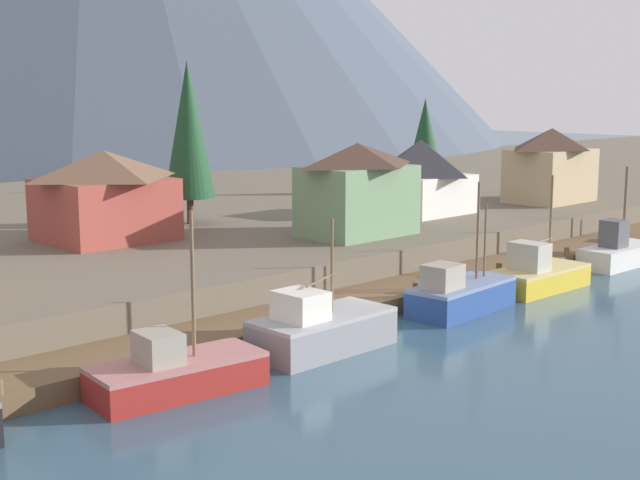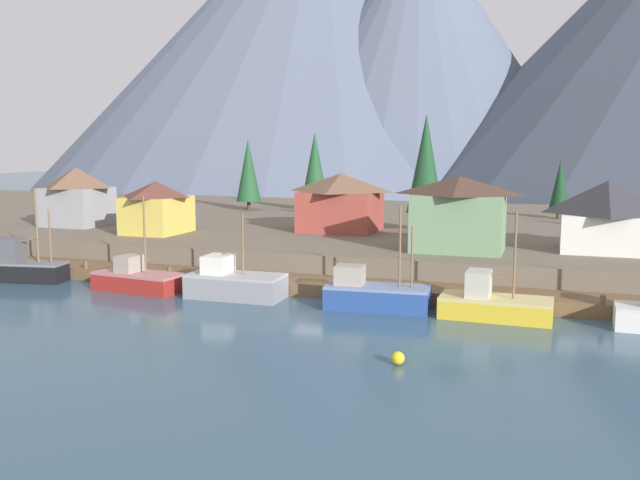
% 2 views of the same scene
% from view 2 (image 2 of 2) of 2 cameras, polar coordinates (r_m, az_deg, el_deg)
% --- Properties ---
extents(ground_plane, '(400.00, 400.00, 1.00)m').
position_cam_2_polar(ground_plane, '(69.14, 4.79, -1.80)').
color(ground_plane, '#335166').
extents(dock, '(80.00, 4.00, 1.60)m').
position_cam_2_polar(dock, '(51.97, -0.10, -3.89)').
color(dock, brown).
rests_on(dock, ground_plane).
extents(shoreline_bank, '(400.00, 56.00, 2.50)m').
position_cam_2_polar(shoreline_bank, '(80.46, 6.90, 0.79)').
color(shoreline_bank, '#665B4C').
rests_on(shoreline_bank, ground_plane).
extents(mountain_west_peak, '(165.44, 165.44, 87.99)m').
position_cam_2_polar(mountain_west_peak, '(211.65, 0.05, 16.84)').
color(mountain_west_peak, slate).
rests_on(mountain_west_peak, ground_plane).
extents(mountain_central_peak, '(90.82, 90.82, 67.61)m').
position_cam_2_polar(mountain_central_peak, '(178.47, 8.23, 15.13)').
color(mountain_central_peak, slate).
rests_on(mountain_central_peak, ground_plane).
extents(fishing_boat_black, '(7.37, 3.39, 7.73)m').
position_cam_2_polar(fishing_boat_black, '(61.49, -23.93, -2.02)').
color(fishing_boat_black, black).
rests_on(fishing_boat_black, ground_plane).
extents(fishing_boat_red, '(7.37, 3.58, 7.42)m').
position_cam_2_polar(fishing_boat_red, '(54.48, -15.14, -3.21)').
color(fishing_boat_red, maroon).
rests_on(fishing_boat_red, ground_plane).
extents(fishing_boat_grey, '(7.15, 3.29, 6.29)m').
position_cam_2_polar(fishing_boat_grey, '(50.45, -7.27, -3.64)').
color(fishing_boat_grey, gray).
rests_on(fishing_boat_grey, ground_plane).
extents(fishing_boat_blue, '(7.29, 3.32, 7.15)m').
position_cam_2_polar(fishing_boat_blue, '(46.79, 4.60, -4.60)').
color(fishing_boat_blue, navy).
rests_on(fishing_boat_blue, ground_plane).
extents(fishing_boat_yellow, '(7.16, 3.17, 7.03)m').
position_cam_2_polar(fishing_boat_yellow, '(45.63, 14.35, -5.22)').
color(fishing_boat_yellow, gold).
rests_on(fishing_boat_yellow, ground_plane).
extents(house_red, '(7.86, 7.24, 5.88)m').
position_cam_2_polar(house_red, '(69.36, 1.75, 3.25)').
color(house_red, '#9E4238').
rests_on(house_red, shoreline_bank).
extents(house_yellow, '(5.43, 6.46, 5.18)m').
position_cam_2_polar(house_yellow, '(69.39, -13.57, 2.74)').
color(house_yellow, gold).
rests_on(house_yellow, shoreline_bank).
extents(house_grey, '(6.34, 6.08, 6.37)m').
position_cam_2_polar(house_grey, '(78.54, -19.76, 3.52)').
color(house_grey, gray).
rests_on(house_grey, shoreline_bank).
extents(house_green, '(7.68, 5.21, 6.22)m').
position_cam_2_polar(house_green, '(56.73, 11.57, 2.22)').
color(house_green, '#6B8E66').
rests_on(house_green, shoreline_bank).
extents(house_white, '(7.36, 6.58, 5.86)m').
position_cam_2_polar(house_white, '(60.49, 22.97, 1.94)').
color(house_white, silver).
rests_on(house_white, shoreline_bank).
extents(conifer_near_left, '(3.26, 3.26, 10.53)m').
position_cam_2_polar(conifer_near_left, '(91.16, -0.44, 6.39)').
color(conifer_near_left, '#4C3823').
rests_on(conifer_near_left, shoreline_bank).
extents(conifer_near_right, '(3.32, 3.32, 9.59)m').
position_cam_2_polar(conifer_near_right, '(92.97, -6.05, 5.85)').
color(conifer_near_right, '#4C3823').
rests_on(conifer_near_right, shoreline_bank).
extents(conifer_mid_left, '(2.37, 2.37, 7.09)m').
position_cam_2_polar(conifer_mid_left, '(85.97, 19.54, 4.39)').
color(conifer_mid_left, '#4C3823').
rests_on(conifer_mid_left, shoreline_bank).
extents(conifer_mid_right, '(3.69, 3.69, 11.85)m').
position_cam_2_polar(conifer_mid_right, '(69.30, 8.88, 6.36)').
color(conifer_mid_right, '#4C3823').
rests_on(conifer_mid_right, shoreline_bank).
extents(channel_buoy, '(0.70, 0.70, 0.70)m').
position_cam_2_polar(channel_buoy, '(35.44, 6.57, -9.85)').
color(channel_buoy, gold).
rests_on(channel_buoy, ground_plane).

